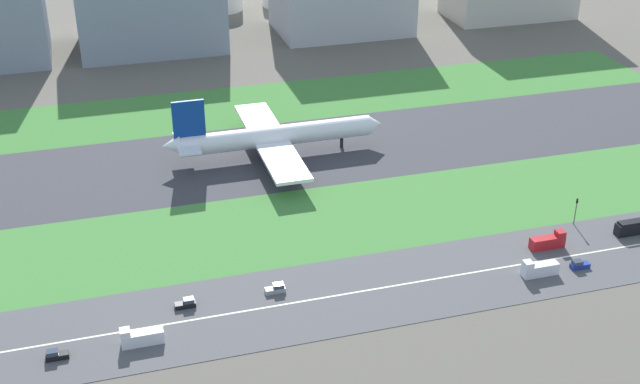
{
  "coord_description": "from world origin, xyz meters",
  "views": [
    {
      "loc": [
        -53.94,
        -215.7,
        104.11
      ],
      "look_at": [
        -1.48,
        -36.5,
        6.0
      ],
      "focal_mm": 46.99,
      "sensor_mm": 36.0,
      "label": 1
    }
  ],
  "objects_px": {
    "hangar_building": "(148,3)",
    "bus_0": "(638,226)",
    "car_1": "(186,304)",
    "traffic_light": "(576,209)",
    "truck_0": "(141,337)",
    "truck_1": "(539,269)",
    "car_3": "(579,265)",
    "truck_2": "(548,242)",
    "car_5": "(276,289)",
    "car_0": "(56,355)",
    "airliner": "(271,137)"
  },
  "relations": [
    {
      "from": "car_1",
      "to": "traffic_light",
      "type": "relative_size",
      "value": 0.61
    },
    {
      "from": "car_5",
      "to": "truck_2",
      "type": "height_order",
      "value": "truck_2"
    },
    {
      "from": "car_3",
      "to": "truck_0",
      "type": "relative_size",
      "value": 0.52
    },
    {
      "from": "car_5",
      "to": "truck_1",
      "type": "relative_size",
      "value": 0.52
    },
    {
      "from": "bus_0",
      "to": "hangar_building",
      "type": "distance_m",
      "value": 207.09
    },
    {
      "from": "car_0",
      "to": "truck_0",
      "type": "bearing_deg",
      "value": 180.0
    },
    {
      "from": "car_1",
      "to": "car_3",
      "type": "bearing_deg",
      "value": -6.47
    },
    {
      "from": "truck_2",
      "to": "car_1",
      "type": "bearing_deg",
      "value": 180.0
    },
    {
      "from": "airliner",
      "to": "hangar_building",
      "type": "distance_m",
      "value": 116.68
    },
    {
      "from": "car_3",
      "to": "truck_2",
      "type": "bearing_deg",
      "value": -77.12
    },
    {
      "from": "car_1",
      "to": "truck_0",
      "type": "bearing_deg",
      "value": -136.01
    },
    {
      "from": "hangar_building",
      "to": "bus_0",
      "type": "bearing_deg",
      "value": -61.82
    },
    {
      "from": "bus_0",
      "to": "traffic_light",
      "type": "relative_size",
      "value": 1.61
    },
    {
      "from": "truck_2",
      "to": "bus_0",
      "type": "xyz_separation_m",
      "value": [
        24.45,
        0.0,
        0.15
      ]
    },
    {
      "from": "airliner",
      "to": "car_0",
      "type": "distance_m",
      "value": 99.49
    },
    {
      "from": "truck_1",
      "to": "car_5",
      "type": "bearing_deg",
      "value": -9.75
    },
    {
      "from": "car_1",
      "to": "truck_2",
      "type": "bearing_deg",
      "value": -0.0
    },
    {
      "from": "truck_0",
      "to": "hangar_building",
      "type": "height_order",
      "value": "hangar_building"
    },
    {
      "from": "airliner",
      "to": "car_1",
      "type": "bearing_deg",
      "value": -117.14
    },
    {
      "from": "truck_0",
      "to": "car_1",
      "type": "xyz_separation_m",
      "value": [
        10.36,
        10.0,
        -0.75
      ]
    },
    {
      "from": "hangar_building",
      "to": "car_1",
      "type": "bearing_deg",
      "value": -94.02
    },
    {
      "from": "airliner",
      "to": "traffic_light",
      "type": "relative_size",
      "value": 9.03
    },
    {
      "from": "airliner",
      "to": "traffic_light",
      "type": "xyz_separation_m",
      "value": [
        62.9,
        -60.01,
        -1.94
      ]
    },
    {
      "from": "truck_2",
      "to": "car_3",
      "type": "bearing_deg",
      "value": -77.12
    },
    {
      "from": "car_3",
      "to": "car_0",
      "type": "relative_size",
      "value": 1.0
    },
    {
      "from": "truck_0",
      "to": "traffic_light",
      "type": "xyz_separation_m",
      "value": [
        108.12,
        17.99,
        2.62
      ]
    },
    {
      "from": "car_0",
      "to": "traffic_light",
      "type": "distance_m",
      "value": 125.77
    },
    {
      "from": "car_3",
      "to": "truck_2",
      "type": "height_order",
      "value": "truck_2"
    },
    {
      "from": "car_5",
      "to": "bus_0",
      "type": "relative_size",
      "value": 0.38
    },
    {
      "from": "car_3",
      "to": "car_1",
      "type": "height_order",
      "value": "same"
    },
    {
      "from": "car_0",
      "to": "hangar_building",
      "type": "height_order",
      "value": "hangar_building"
    },
    {
      "from": "truck_0",
      "to": "truck_1",
      "type": "distance_m",
      "value": 88.12
    },
    {
      "from": "truck_2",
      "to": "truck_1",
      "type": "bearing_deg",
      "value": -128.98
    },
    {
      "from": "airliner",
      "to": "car_5",
      "type": "relative_size",
      "value": 14.77
    },
    {
      "from": "bus_0",
      "to": "truck_1",
      "type": "bearing_deg",
      "value": -162.92
    },
    {
      "from": "truck_2",
      "to": "traffic_light",
      "type": "xyz_separation_m",
      "value": [
        11.91,
        7.99,
        2.62
      ]
    },
    {
      "from": "car_5",
      "to": "truck_0",
      "type": "bearing_deg",
      "value": -161.52
    },
    {
      "from": "truck_1",
      "to": "truck_0",
      "type": "bearing_deg",
      "value": 0.0
    },
    {
      "from": "truck_0",
      "to": "truck_1",
      "type": "relative_size",
      "value": 1.0
    },
    {
      "from": "car_1",
      "to": "car_0",
      "type": "bearing_deg",
      "value": -159.45
    },
    {
      "from": "car_3",
      "to": "car_0",
      "type": "distance_m",
      "value": 114.82
    },
    {
      "from": "car_5",
      "to": "traffic_light",
      "type": "relative_size",
      "value": 0.61
    },
    {
      "from": "truck_0",
      "to": "truck_2",
      "type": "bearing_deg",
      "value": -174.07
    },
    {
      "from": "car_3",
      "to": "truck_0",
      "type": "distance_m",
      "value": 98.5
    },
    {
      "from": "traffic_light",
      "to": "truck_2",
      "type": "bearing_deg",
      "value": -146.12
    },
    {
      "from": "car_5",
      "to": "car_0",
      "type": "xyz_separation_m",
      "value": [
        -46.24,
        -10.0,
        0.0
      ]
    },
    {
      "from": "car_3",
      "to": "truck_1",
      "type": "height_order",
      "value": "truck_1"
    },
    {
      "from": "car_5",
      "to": "car_1",
      "type": "bearing_deg",
      "value": 180.0
    },
    {
      "from": "car_0",
      "to": "traffic_light",
      "type": "relative_size",
      "value": 0.61
    },
    {
      "from": "airliner",
      "to": "car_3",
      "type": "bearing_deg",
      "value": -55.66
    }
  ]
}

